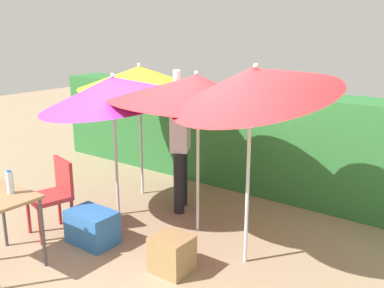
# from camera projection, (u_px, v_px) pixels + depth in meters

# --- Properties ---
(ground_plane) EXTENTS (24.00, 24.00, 0.00)m
(ground_plane) POSITION_uv_depth(u_px,v_px,m) (176.00, 243.00, 4.95)
(ground_plane) COLOR #9E8466
(hedge_row) EXTENTS (8.00, 0.70, 1.49)m
(hedge_row) POSITION_uv_depth(u_px,v_px,m) (266.00, 142.00, 6.40)
(hedge_row) COLOR #2D7033
(hedge_row) RESTS_ON ground_plane
(umbrella_rainbow) EXTENTS (2.01, 2.02, 1.99)m
(umbrella_rainbow) POSITION_uv_depth(u_px,v_px,m) (197.00, 91.00, 4.85)
(umbrella_rainbow) COLOR silver
(umbrella_rainbow) RESTS_ON ground_plane
(umbrella_orange) EXTENTS (1.87, 1.86, 1.96)m
(umbrella_orange) POSITION_uv_depth(u_px,v_px,m) (113.00, 90.00, 5.26)
(umbrella_orange) COLOR silver
(umbrella_orange) RESTS_ON ground_plane
(umbrella_yellow) EXTENTS (1.68, 1.65, 2.26)m
(umbrella_yellow) POSITION_uv_depth(u_px,v_px,m) (253.00, 83.00, 4.04)
(umbrella_yellow) COLOR silver
(umbrella_yellow) RESTS_ON ground_plane
(umbrella_navy) EXTENTS (1.71, 1.71, 1.90)m
(umbrella_navy) POSITION_uv_depth(u_px,v_px,m) (139.00, 77.00, 5.99)
(umbrella_navy) COLOR silver
(umbrella_navy) RESTS_ON ground_plane
(person_vendor) EXTENTS (0.37, 0.53, 1.88)m
(person_vendor) POSITION_uv_depth(u_px,v_px,m) (180.00, 142.00, 5.66)
(person_vendor) COLOR black
(person_vendor) RESTS_ON ground_plane
(chair_plastic) EXTENTS (0.53, 0.53, 0.89)m
(chair_plastic) POSITION_uv_depth(u_px,v_px,m) (54.00, 192.00, 5.08)
(chair_plastic) COLOR #B72D2D
(chair_plastic) RESTS_ON ground_plane
(cooler_box) EXTENTS (0.55, 0.37, 0.38)m
(cooler_box) POSITION_uv_depth(u_px,v_px,m) (92.00, 227.00, 4.90)
(cooler_box) COLOR #2D6BB7
(cooler_box) RESTS_ON ground_plane
(crate_cardboard) EXTENTS (0.38, 0.34, 0.38)m
(crate_cardboard) POSITION_uv_depth(u_px,v_px,m) (172.00, 254.00, 4.33)
(crate_cardboard) COLOR #9E7A4C
(crate_cardboard) RESTS_ON ground_plane
(bottle_water) EXTENTS (0.07, 0.07, 0.24)m
(bottle_water) POSITION_uv_depth(u_px,v_px,m) (10.00, 182.00, 4.30)
(bottle_water) COLOR silver
(bottle_water) RESTS_ON folding_table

